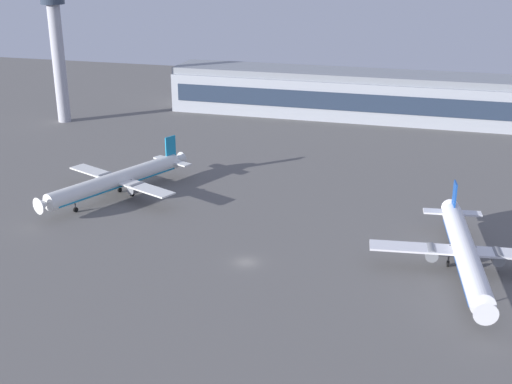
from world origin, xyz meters
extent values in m
plane|color=#605E5B|center=(0.00, 0.00, 0.00)|extent=(416.00, 416.00, 0.00)
cube|color=#9EA3AD|center=(6.60, 124.91, 7.00)|extent=(138.89, 22.00, 14.00)
cube|color=#263347|center=(6.60, 113.71, 7.70)|extent=(133.33, 0.40, 6.16)
cube|color=gray|center=(6.60, 124.91, 15.20)|extent=(138.89, 19.80, 2.40)
cylinder|color=#A8A8B2|center=(-94.01, 89.61, 20.19)|extent=(4.40, 4.40, 40.38)
cylinder|color=white|center=(41.27, 6.51, 4.56)|extent=(9.13, 40.27, 4.23)
cone|color=white|center=(43.90, -14.69, 4.56)|extent=(4.31, 3.14, 4.02)
cone|color=white|center=(38.61, 27.93, 4.56)|extent=(4.16, 3.56, 3.81)
cube|color=white|center=(41.13, 7.62, 4.34)|extent=(35.88, 8.80, 0.39)
cube|color=white|center=(38.87, 25.83, 4.78)|extent=(12.47, 4.16, 0.39)
cube|color=#19479E|center=(38.91, 25.50, 8.18)|extent=(0.77, 3.57, 7.23)
cylinder|color=slate|center=(47.20, 8.37, 3.56)|extent=(2.92, 4.28, 2.45)
cylinder|color=slate|center=(35.06, 6.86, 3.56)|extent=(2.92, 4.28, 2.45)
cube|color=#19479E|center=(41.27, 6.51, 3.40)|extent=(8.31, 37.04, 0.40)
cylinder|color=#333338|center=(42.85, -6.21, 2.59)|extent=(0.31, 0.31, 3.95)
cylinder|color=black|center=(42.85, -6.21, 0.61)|extent=(0.59, 1.27, 1.22)
cylinder|color=#333338|center=(43.36, 9.57, 2.59)|extent=(0.31, 0.31, 3.95)
cylinder|color=black|center=(43.36, 9.57, 0.61)|extent=(0.59, 1.27, 1.22)
cylinder|color=#333338|center=(38.50, 8.97, 2.59)|extent=(0.31, 0.31, 3.95)
cylinder|color=black|center=(38.50, 8.97, 0.61)|extent=(0.59, 1.27, 1.22)
cylinder|color=silver|center=(-41.09, 25.89, 4.48)|extent=(19.35, 37.73, 4.15)
cone|color=silver|center=(-49.38, 6.64, 4.48)|extent=(4.66, 3.96, 3.94)
cone|color=silver|center=(-32.71, 45.34, 4.48)|extent=(4.64, 4.28, 3.73)
cube|color=silver|center=(-40.65, 26.89, 4.26)|extent=(33.81, 17.83, 0.38)
cube|color=silver|center=(-33.53, 43.44, 4.69)|extent=(12.06, 7.16, 0.38)
cube|color=#1984B2|center=(-33.66, 43.14, 8.02)|extent=(1.68, 3.34, 7.10)
cylinder|color=slate|center=(-35.14, 24.52, 3.49)|extent=(3.76, 4.56, 2.40)
cylinder|color=slate|center=(-46.17, 29.27, 3.49)|extent=(3.76, 4.56, 2.40)
cube|color=#1984B2|center=(-41.09, 25.89, 3.33)|extent=(17.73, 34.68, 0.39)
cylinder|color=#333338|center=(-46.06, 14.34, 2.54)|extent=(0.31, 0.31, 3.87)
cylinder|color=black|center=(-46.06, 14.34, 0.60)|extent=(0.88, 1.28, 1.20)
cylinder|color=#333338|center=(-37.80, 27.45, 2.54)|extent=(0.31, 0.31, 3.87)
cylinder|color=black|center=(-37.80, 27.45, 0.60)|extent=(0.88, 1.28, 1.20)
cylinder|color=#333338|center=(-42.21, 29.35, 2.54)|extent=(0.31, 0.31, 3.87)
cylinder|color=black|center=(-42.21, 29.35, 0.60)|extent=(0.88, 1.28, 1.20)
camera|label=1|loc=(33.69, -112.47, 58.85)|focal=46.30mm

